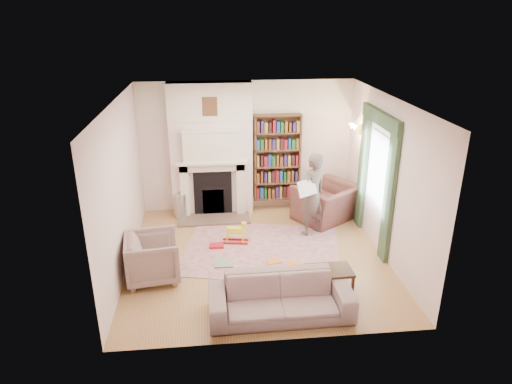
{
  "coord_description": "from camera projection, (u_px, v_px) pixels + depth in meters",
  "views": [
    {
      "loc": [
        -0.76,
        -7.14,
        4.11
      ],
      "look_at": [
        0.0,
        0.25,
        1.15
      ],
      "focal_mm": 32.0,
      "sensor_mm": 36.0,
      "label": 1
    }
  ],
  "objects": [
    {
      "name": "sofa",
      "position": [
        281.0,
        297.0,
        6.51
      ],
      "size": [
        2.06,
        0.83,
        0.6
      ],
      "primitive_type": "imported",
      "rotation": [
        0.0,
        0.0,
        0.01
      ],
      "color": "#A59688",
      "rests_on": "floor"
    },
    {
      "name": "man_reading",
      "position": [
        312.0,
        195.0,
        8.73
      ],
      "size": [
        0.72,
        0.66,
        1.66
      ],
      "primitive_type": "imported",
      "rotation": [
        0.0,
        0.0,
        3.7
      ],
      "color": "#564A45",
      "rests_on": "floor"
    },
    {
      "name": "floor",
      "position": [
        257.0,
        257.0,
        8.19
      ],
      "size": [
        4.5,
        4.5,
        0.0
      ],
      "primitive_type": "plane",
      "color": "olive",
      "rests_on": "ground"
    },
    {
      "name": "board_game",
      "position": [
        224.0,
        263.0,
        7.93
      ],
      "size": [
        0.32,
        0.32,
        0.03
      ],
      "primitive_type": "cube",
      "rotation": [
        0.0,
        0.0,
        -0.01
      ],
      "color": "gold",
      "rests_on": "rug"
    },
    {
      "name": "armchair_reading",
      "position": [
        326.0,
        203.0,
        9.5
      ],
      "size": [
        1.56,
        1.52,
        0.77
      ],
      "primitive_type": "imported",
      "rotation": [
        0.0,
        0.0,
        3.74
      ],
      "color": "#4B2F28",
      "rests_on": "floor"
    },
    {
      "name": "armchair_left",
      "position": [
        153.0,
        258.0,
        7.39
      ],
      "size": [
        0.95,
        0.93,
        0.77
      ],
      "primitive_type": "imported",
      "rotation": [
        0.0,
        0.0,
        1.71
      ],
      "color": "#B3A594",
      "rests_on": "floor"
    },
    {
      "name": "wall_left",
      "position": [
        121.0,
        189.0,
        7.45
      ],
      "size": [
        0.0,
        4.5,
        4.5
      ],
      "primitive_type": "plane",
      "rotation": [
        1.57,
        0.0,
        1.57
      ],
      "color": "#F3DDD2",
      "rests_on": "floor"
    },
    {
      "name": "newspaper",
      "position": [
        307.0,
        188.0,
        8.45
      ],
      "size": [
        0.43,
        0.33,
        0.29
      ],
      "primitive_type": "cube",
      "rotation": [
        -0.35,
        0.0,
        0.55
      ],
      "color": "white",
      "rests_on": "man_reading"
    },
    {
      "name": "paraffin_heater",
      "position": [
        181.0,
        206.0,
        9.59
      ],
      "size": [
        0.27,
        0.27,
        0.55
      ],
      "primitive_type": "cylinder",
      "rotation": [
        0.0,
        0.0,
        -0.15
      ],
      "color": "#B1B3B9",
      "rests_on": "floor"
    },
    {
      "name": "fireplace",
      "position": [
        211.0,
        151.0,
        9.5
      ],
      "size": [
        1.7,
        0.58,
        2.8
      ],
      "color": "#F3DDD2",
      "rests_on": "floor"
    },
    {
      "name": "comic_annuals",
      "position": [
        278.0,
        265.0,
        7.86
      ],
      "size": [
        0.79,
        0.58,
        0.02
      ],
      "color": "red",
      "rests_on": "rug"
    },
    {
      "name": "bookcase",
      "position": [
        277.0,
        158.0,
        9.77
      ],
      "size": [
        1.0,
        0.24,
        1.85
      ],
      "primitive_type": "cube",
      "color": "brown",
      "rests_on": "floor"
    },
    {
      "name": "pelmet",
      "position": [
        381.0,
        118.0,
        7.88
      ],
      "size": [
        0.09,
        1.7,
        0.24
      ],
      "primitive_type": "cube",
      "color": "#2E442C",
      "rests_on": "wall_right"
    },
    {
      "name": "ceiling",
      "position": [
        258.0,
        100.0,
        7.15
      ],
      "size": [
        4.5,
        4.5,
        0.0
      ],
      "primitive_type": "plane",
      "rotation": [
        3.14,
        0.0,
        0.0
      ],
      "color": "white",
      "rests_on": "wall_back"
    },
    {
      "name": "window",
      "position": [
        378.0,
        169.0,
        8.23
      ],
      "size": [
        0.02,
        0.9,
        1.3
      ],
      "primitive_type": "cube",
      "color": "silver",
      "rests_on": "wall_right"
    },
    {
      "name": "wall_sconce",
      "position": [
        351.0,
        130.0,
        9.06
      ],
      "size": [
        0.2,
        0.24,
        0.24
      ],
      "primitive_type": null,
      "color": "gold",
      "rests_on": "wall_right"
    },
    {
      "name": "coffee_table",
      "position": [
        328.0,
        282.0,
        7.0
      ],
      "size": [
        0.71,
        0.47,
        0.45
      ],
      "primitive_type": null,
      "rotation": [
        0.0,
        0.0,
        0.03
      ],
      "color": "black",
      "rests_on": "floor"
    },
    {
      "name": "rocking_horse",
      "position": [
        235.0,
        233.0,
        8.59
      ],
      "size": [
        0.52,
        0.28,
        0.43
      ],
      "primitive_type": null,
      "rotation": [
        0.0,
        0.0,
        -0.17
      ],
      "color": "yellow",
      "rests_on": "rug"
    },
    {
      "name": "wall_front",
      "position": [
        277.0,
        248.0,
        5.59
      ],
      "size": [
        4.5,
        0.0,
        4.5
      ],
      "primitive_type": "plane",
      "rotation": [
        -1.57,
        0.0,
        0.0
      ],
      "color": "#F3DDD2",
      "rests_on": "floor"
    },
    {
      "name": "wall_right",
      "position": [
        387.0,
        179.0,
        7.88
      ],
      "size": [
        0.0,
        4.5,
        4.5
      ],
      "primitive_type": "plane",
      "rotation": [
        1.57,
        0.0,
        -1.57
      ],
      "color": "#F3DDD2",
      "rests_on": "floor"
    },
    {
      "name": "rug",
      "position": [
        261.0,
        250.0,
        8.41
      ],
      "size": [
        3.21,
        2.72,
        0.01
      ],
      "primitive_type": "cube",
      "rotation": [
        0.0,
        0.0,
        -0.22
      ],
      "color": "#C7AE97",
      "rests_on": "floor"
    },
    {
      "name": "curtain_right",
      "position": [
        363.0,
        170.0,
        8.97
      ],
      "size": [
        0.07,
        0.32,
        2.4
      ],
      "primitive_type": "cube",
      "color": "#2E442C",
      "rests_on": "floor"
    },
    {
      "name": "curtain_left",
      "position": [
        389.0,
        196.0,
        7.68
      ],
      "size": [
        0.07,
        0.32,
        2.4
      ],
      "primitive_type": "cube",
      "color": "#2E442C",
      "rests_on": "floor"
    },
    {
      "name": "game_box_lid",
      "position": [
        217.0,
        246.0,
        8.49
      ],
      "size": [
        0.27,
        0.18,
        0.04
      ],
      "primitive_type": "cube",
      "rotation": [
        0.0,
        0.0,
        -0.01
      ],
      "color": "red",
      "rests_on": "rug"
    },
    {
      "name": "wall_back",
      "position": [
        246.0,
        147.0,
        9.75
      ],
      "size": [
        4.5,
        0.0,
        4.5
      ],
      "primitive_type": "plane",
      "rotation": [
        1.57,
        0.0,
        0.0
      ],
      "color": "#F3DDD2",
      "rests_on": "floor"
    }
  ]
}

